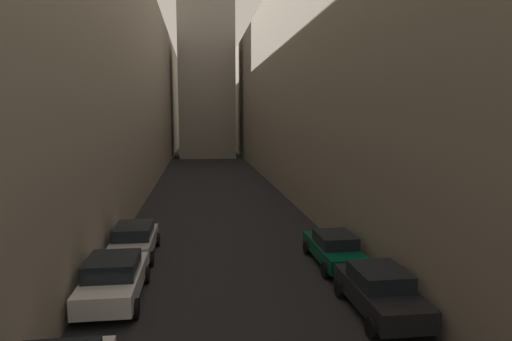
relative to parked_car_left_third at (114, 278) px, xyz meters
name	(u,v)px	position (x,y,z in m)	size (l,w,h in m)	color
ground_plane	(213,181)	(4.40, 29.02, -0.82)	(264.00, 264.00, 0.00)	black
building_block_left	(84,88)	(-8.19, 31.02, 8.46)	(14.18, 108.00, 18.56)	gray
building_block_right	(323,90)	(16.27, 31.02, 8.45)	(12.75, 108.00, 18.54)	gray
parked_car_left_third	(114,278)	(0.00, 0.00, 0.00)	(2.06, 4.53, 1.61)	silver
parked_car_left_far	(134,240)	(0.00, 5.03, -0.03)	(1.99, 4.46, 1.51)	#B7B7BC
parked_car_right_third	(380,291)	(8.80, -2.15, -0.04)	(1.95, 4.38, 1.51)	black
parked_car_right_far	(334,248)	(8.80, 2.74, -0.10)	(1.87, 4.57, 1.41)	#05472D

